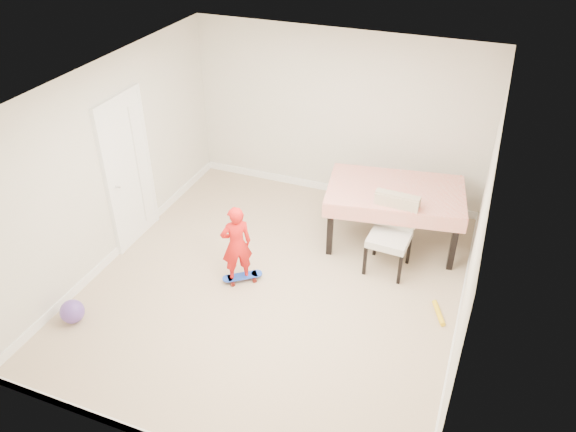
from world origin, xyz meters
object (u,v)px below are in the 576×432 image
at_px(dining_table, 393,216).
at_px(skateboard, 243,278).
at_px(balloon, 72,311).
at_px(child, 237,247).
at_px(dining_chair, 389,236).

bearing_deg(dining_table, skateboard, -144.80).
bearing_deg(skateboard, balloon, -174.78).
height_order(dining_table, skateboard, dining_table).
xyz_separation_m(child, balloon, (-1.48, -1.36, -0.39)).
relative_size(dining_table, skateboard, 3.47).
bearing_deg(balloon, dining_table, 43.33).
xyz_separation_m(dining_table, skateboard, (-1.57, -1.54, -0.39)).
distance_m(dining_table, child, 2.25).
relative_size(dining_chair, balloon, 3.67).
relative_size(skateboard, child, 0.48).
xyz_separation_m(dining_chair, balloon, (-3.19, -2.29, -0.37)).
bearing_deg(child, skateboard, 158.16).
height_order(dining_chair, skateboard, dining_chair).
xyz_separation_m(dining_chair, skateboard, (-1.66, -0.91, -0.47)).
height_order(dining_table, dining_chair, dining_chair).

